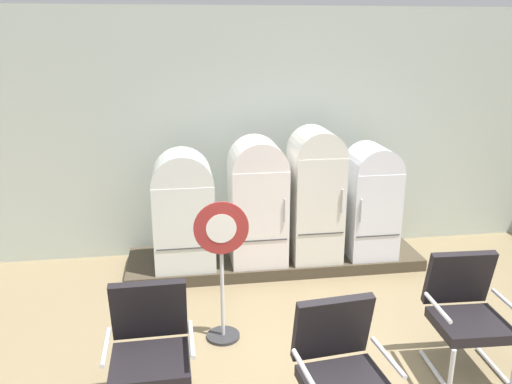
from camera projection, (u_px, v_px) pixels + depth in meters
back_wall at (267, 132)px, 6.78m from camera, size 11.76×0.12×3.13m
display_plinth at (274, 259)px, 6.63m from camera, size 3.63×0.95×0.14m
refrigerator_0 at (183, 207)px, 6.10m from camera, size 0.70×0.62×1.39m
refrigerator_1 at (257, 198)px, 6.23m from camera, size 0.66×0.66×1.51m
refrigerator_2 at (315, 190)px, 6.31m from camera, size 0.59×0.66×1.61m
refrigerator_3 at (371, 197)px, 6.43m from camera, size 0.59×0.64×1.39m
armchair_left at (150, 344)px, 3.97m from camera, size 0.66×0.67×1.02m
armchair_right at (466, 308)px, 4.50m from camera, size 0.67×0.68×1.02m
armchair_center at (341, 365)px, 3.73m from camera, size 0.70×0.71×1.02m
sign_stand at (222, 271)px, 4.85m from camera, size 0.50×0.32×1.39m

